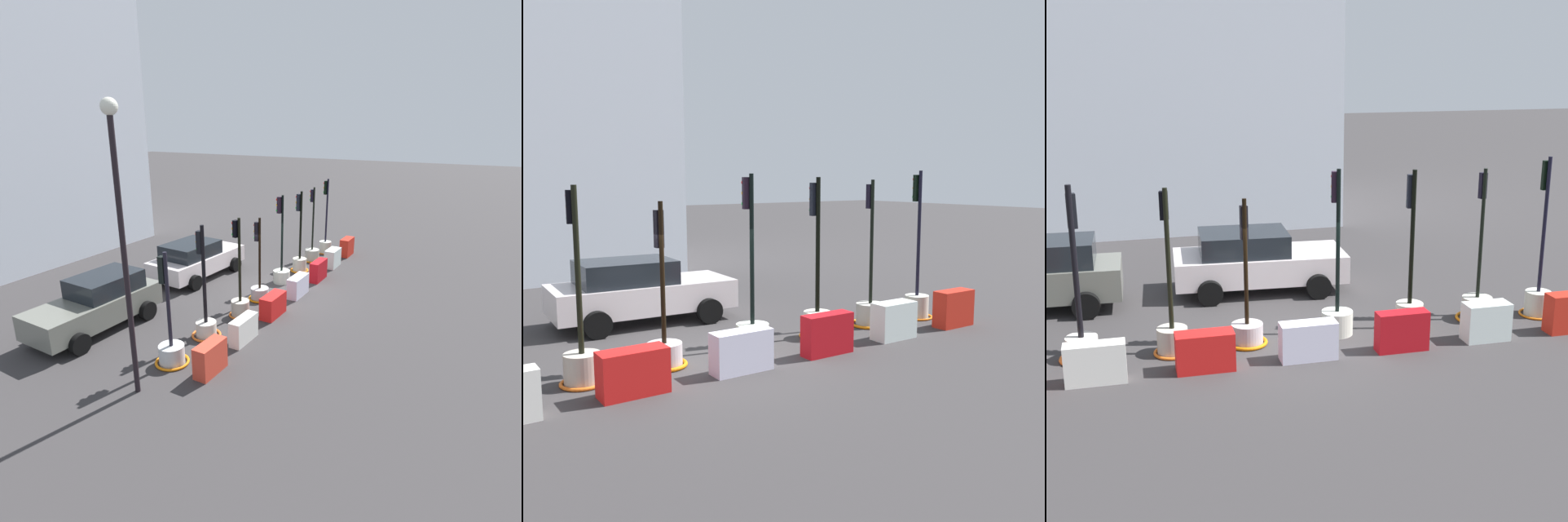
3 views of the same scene
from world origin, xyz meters
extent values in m
plane|color=#363334|center=(0.00, 0.00, 0.00)|extent=(120.00, 120.00, 0.00)
cylinder|color=silver|center=(-4.33, 0.26, 0.24)|extent=(0.64, 0.64, 0.48)
cylinder|color=black|center=(-4.33, 0.26, 2.01)|extent=(0.11, 0.11, 3.05)
cube|color=black|center=(-4.31, 0.38, 3.00)|extent=(0.19, 0.17, 0.68)
sphere|color=red|center=(-4.29, 0.47, 3.23)|extent=(0.11, 0.11, 0.11)
sphere|color=orange|center=(-4.29, 0.47, 3.00)|extent=(0.11, 0.11, 0.11)
sphere|color=green|center=(-4.29, 0.47, 2.78)|extent=(0.11, 0.11, 0.11)
torus|color=orange|center=(-4.33, 0.26, 0.04)|extent=(0.93, 0.93, 0.07)
cylinder|color=#B8AD9F|center=(-2.56, 0.08, 0.28)|extent=(0.63, 0.63, 0.56)
cylinder|color=black|center=(-2.56, 0.08, 1.99)|extent=(0.10, 0.10, 2.87)
cube|color=black|center=(-2.58, 0.20, 3.05)|extent=(0.19, 0.17, 0.56)
sphere|color=red|center=(-2.60, 0.29, 3.24)|extent=(0.10, 0.10, 0.10)
sphere|color=orange|center=(-2.60, 0.29, 3.05)|extent=(0.10, 0.10, 0.10)
sphere|color=green|center=(-2.60, 0.29, 2.86)|extent=(0.10, 0.10, 0.10)
torus|color=orange|center=(-2.56, 0.08, 0.03)|extent=(0.79, 0.79, 0.06)
cylinder|color=#B5A8AC|center=(-1.00, 0.18, 0.23)|extent=(0.67, 0.67, 0.46)
cylinder|color=black|center=(-1.00, 0.18, 1.79)|extent=(0.09, 0.09, 2.66)
cube|color=black|center=(-0.99, 0.29, 2.60)|extent=(0.15, 0.15, 0.70)
sphere|color=red|center=(-0.99, 0.38, 2.83)|extent=(0.09, 0.09, 0.09)
sphere|color=orange|center=(-0.99, 0.38, 2.60)|extent=(0.09, 0.09, 0.09)
sphere|color=green|center=(-0.99, 0.38, 2.37)|extent=(0.09, 0.09, 0.09)
torus|color=orange|center=(-1.00, 0.18, 0.04)|extent=(0.86, 0.86, 0.08)
cylinder|color=silver|center=(1.00, 0.24, 0.26)|extent=(0.68, 0.68, 0.52)
cylinder|color=black|center=(1.00, 0.24, 2.07)|extent=(0.09, 0.09, 3.10)
cube|color=black|center=(0.97, 0.35, 3.22)|extent=(0.21, 0.19, 0.65)
sphere|color=red|center=(0.95, 0.44, 3.44)|extent=(0.11, 0.11, 0.11)
sphere|color=orange|center=(0.95, 0.44, 3.22)|extent=(0.11, 0.11, 0.11)
sphere|color=green|center=(0.95, 0.44, 3.01)|extent=(0.11, 0.11, 0.11)
cylinder|color=beige|center=(2.65, 0.14, 0.29)|extent=(0.61, 0.61, 0.59)
cylinder|color=black|center=(2.65, 0.14, 2.07)|extent=(0.10, 0.10, 2.96)
cube|color=black|center=(2.63, 0.26, 3.07)|extent=(0.18, 0.16, 0.72)
sphere|color=red|center=(2.62, 0.34, 3.31)|extent=(0.10, 0.10, 0.10)
sphere|color=orange|center=(2.62, 0.34, 3.07)|extent=(0.10, 0.10, 0.10)
sphere|color=green|center=(2.62, 0.34, 2.83)|extent=(0.10, 0.10, 0.10)
torus|color=orange|center=(2.65, 0.14, 0.04)|extent=(0.81, 0.81, 0.08)
cylinder|color=#B6B4A7|center=(4.37, 0.24, 0.27)|extent=(0.69, 0.69, 0.54)
cylinder|color=black|center=(4.37, 0.24, 2.02)|extent=(0.08, 0.08, 2.95)
cube|color=black|center=(4.38, 0.34, 3.10)|extent=(0.16, 0.14, 0.57)
sphere|color=red|center=(4.39, 0.42, 3.29)|extent=(0.09, 0.09, 0.09)
sphere|color=orange|center=(4.39, 0.42, 3.10)|extent=(0.09, 0.09, 0.09)
sphere|color=green|center=(4.39, 0.42, 2.91)|extent=(0.09, 0.09, 0.09)
torus|color=orange|center=(4.37, 0.24, 0.04)|extent=(0.95, 0.95, 0.07)
cylinder|color=silver|center=(5.89, 0.13, 0.29)|extent=(0.59, 0.59, 0.58)
cylinder|color=black|center=(5.89, 0.13, 2.14)|extent=(0.09, 0.09, 3.13)
cube|color=black|center=(5.88, 0.24, 3.28)|extent=(0.17, 0.14, 0.66)
sphere|color=red|center=(5.87, 0.31, 3.50)|extent=(0.10, 0.10, 0.10)
sphere|color=orange|center=(5.87, 0.31, 3.28)|extent=(0.10, 0.10, 0.10)
sphere|color=green|center=(5.87, 0.31, 3.06)|extent=(0.10, 0.10, 0.10)
torus|color=orange|center=(5.89, 0.13, 0.03)|extent=(0.83, 0.83, 0.05)
cube|color=white|center=(-4.06, -0.93, 0.39)|extent=(1.12, 0.39, 0.78)
cube|color=red|center=(-2.03, -0.90, 0.38)|extent=(1.13, 0.50, 0.77)
cube|color=silver|center=(0.03, -0.93, 0.39)|extent=(1.15, 0.44, 0.78)
cube|color=#B60F17|center=(2.00, -0.99, 0.42)|extent=(1.09, 0.39, 0.83)
cube|color=silver|center=(3.96, -0.94, 0.41)|extent=(0.99, 0.49, 0.82)
cube|color=red|center=(5.94, -0.98, 0.44)|extent=(1.01, 0.44, 0.87)
cube|color=black|center=(-5.09, 3.62, 1.39)|extent=(2.21, 1.56, 0.60)
cylinder|color=black|center=(-4.28, 2.70, 0.32)|extent=(0.65, 0.31, 0.64)
cylinder|color=black|center=(-4.20, 4.47, 0.32)|extent=(0.65, 0.31, 0.64)
cube|color=silver|center=(0.03, 3.75, 0.66)|extent=(4.47, 2.17, 0.69)
cube|color=black|center=(-0.37, 3.78, 1.28)|extent=(2.32, 1.79, 0.57)
cylinder|color=black|center=(1.45, 4.63, 0.31)|extent=(0.64, 0.33, 0.62)
cylinder|color=black|center=(1.30, 2.67, 0.31)|extent=(0.64, 0.33, 0.62)
cylinder|color=black|center=(-1.24, 4.83, 0.31)|extent=(0.64, 0.33, 0.62)
cylinder|color=black|center=(-1.38, 2.87, 0.31)|extent=(0.64, 0.33, 0.62)
cube|color=silver|center=(-0.97, 14.34, 7.22)|extent=(10.70, 8.53, 14.45)
camera|label=1|loc=(-14.12, -6.93, 6.37)|focal=29.69mm
camera|label=2|loc=(-5.44, -9.93, 3.53)|focal=40.84mm
camera|label=3|loc=(-3.64, -14.00, 5.87)|focal=50.38mm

